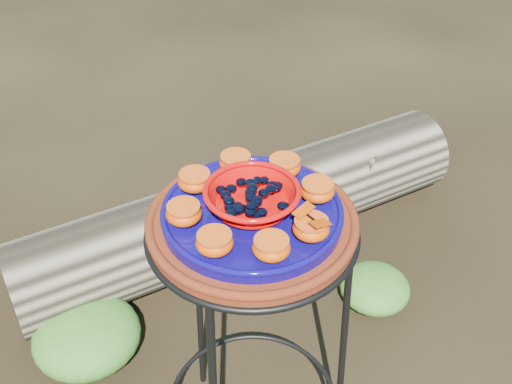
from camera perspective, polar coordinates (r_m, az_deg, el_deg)
plant_stand at (r=1.46m, az=-0.29°, el=-13.84°), size 0.44×0.44×0.70m
terracotta_saucer at (r=1.19m, az=-0.34°, el=-2.96°), size 0.39×0.39×0.03m
cobalt_plate at (r=1.17m, az=-0.35°, el=-1.98°), size 0.33×0.33×0.02m
red_bowl at (r=1.15m, az=-0.35°, el=-0.68°), size 0.17×0.17×0.05m
glass_gems at (r=1.13m, az=-0.36°, el=0.66°), size 0.13×0.13×0.02m
orange_half_0 at (r=1.10m, az=4.92°, el=-3.25°), size 0.06×0.06×0.04m
orange_half_1 at (r=1.18m, az=5.47°, el=0.11°), size 0.06×0.06×0.04m
orange_half_2 at (r=1.24m, az=2.53°, el=2.26°), size 0.06×0.06×0.04m
orange_half_3 at (r=1.25m, az=-1.82°, el=2.59°), size 0.06×0.06×0.04m
orange_half_4 at (r=1.21m, az=-5.46°, el=0.97°), size 0.06×0.06×0.04m
orange_half_5 at (r=1.14m, az=-6.43°, el=-1.92°), size 0.06×0.06×0.04m
orange_half_6 at (r=1.07m, az=-3.69°, el=-4.52°), size 0.06×0.06×0.04m
orange_half_7 at (r=1.06m, az=1.37°, el=-4.98°), size 0.06×0.06×0.04m
butterfly at (r=1.09m, az=4.98°, el=-2.28°), size 0.08×0.05×0.01m
driftwood_log at (r=2.12m, az=-1.08°, el=-1.65°), size 1.56×0.65×0.28m
foliage_right at (r=2.02m, az=10.54°, el=-8.31°), size 0.22×0.22×0.11m
foliage_back at (r=1.90m, az=-14.85°, el=-12.13°), size 0.30×0.30×0.15m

